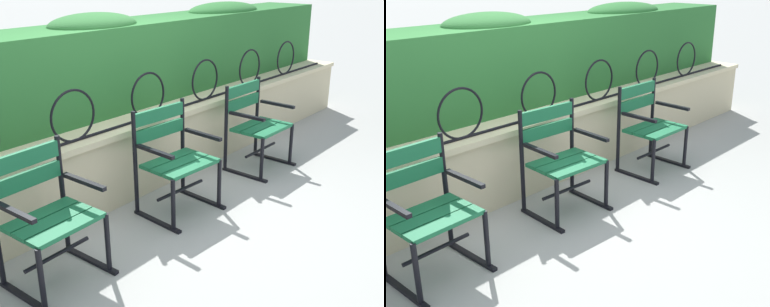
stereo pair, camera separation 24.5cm
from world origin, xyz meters
TOP-DOWN VIEW (x-y plane):
  - ground_plane at (0.00, 0.00)m, footprint 60.00×60.00m
  - stone_wall at (0.00, 0.81)m, footprint 7.70×0.41m
  - iron_arch_fence at (-0.18, 0.74)m, footprint 7.16×0.02m
  - hedge_row at (0.04, 1.33)m, footprint 7.55×0.69m
  - park_chair_left at (-1.26, 0.25)m, footprint 0.59×0.54m
  - park_chair_centre at (-0.01, 0.26)m, footprint 0.62×0.55m
  - park_chair_right at (1.23, 0.25)m, footprint 0.61×0.53m

SIDE VIEW (x-z plane):
  - ground_plane at x=0.00m, z-range 0.00..0.00m
  - stone_wall at x=0.00m, z-range 0.00..0.67m
  - park_chair_right at x=1.23m, z-range 0.03..0.90m
  - park_chair_left at x=-1.26m, z-range 0.02..0.91m
  - park_chair_centre at x=-0.01m, z-range 0.02..0.92m
  - iron_arch_fence at x=-0.18m, z-range 0.64..1.06m
  - hedge_row at x=0.04m, z-range 0.64..1.54m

